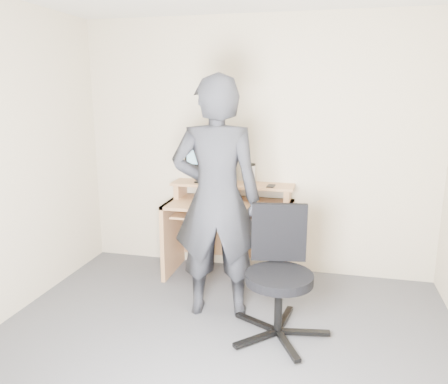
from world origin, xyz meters
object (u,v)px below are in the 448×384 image
at_px(desk, 231,221).
at_px(office_chair, 279,268).
at_px(monitor, 206,155).
at_px(person, 217,199).

bearing_deg(desk, office_chair, -59.25).
xyz_separation_m(monitor, person, (0.32, -0.85, -0.22)).
bearing_deg(office_chair, desk, 111.83).
relative_size(desk, person, 0.62).
height_order(desk, person, person).
distance_m(office_chair, person, 0.72).
distance_m(monitor, person, 0.94).
bearing_deg(person, monitor, -77.36).
relative_size(desk, office_chair, 1.27).
xyz_separation_m(office_chair, person, (-0.53, 0.19, 0.45)).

